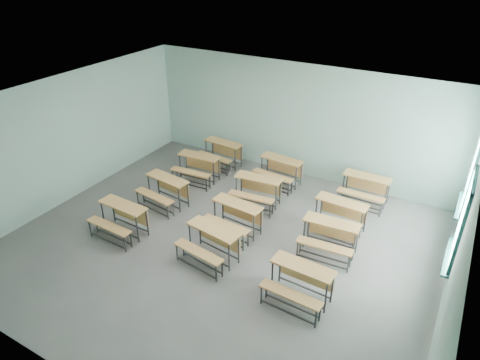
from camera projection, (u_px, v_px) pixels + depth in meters
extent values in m
cube|color=slate|center=(222.00, 244.00, 9.57)|extent=(9.00, 8.00, 0.02)
cube|color=white|center=(218.00, 107.00, 8.01)|extent=(9.00, 8.00, 0.02)
cube|color=#A2CBBD|center=(297.00, 120.00, 11.84)|extent=(9.00, 0.02, 3.20)
cube|color=#A2CBBD|center=(62.00, 307.00, 5.74)|extent=(9.00, 0.02, 3.20)
cube|color=#A2CBBD|center=(68.00, 138.00, 10.75)|extent=(0.02, 8.00, 3.20)
cube|color=#A2CBBD|center=(459.00, 250.00, 6.83)|extent=(0.02, 8.00, 3.20)
cube|color=#1C4F4D|center=(463.00, 204.00, 9.30)|extent=(0.06, 1.20, 0.06)
cube|color=#1C4F4D|center=(470.00, 184.00, 8.49)|extent=(0.06, 0.06, 1.60)
cube|color=#1C4F4D|center=(475.00, 162.00, 9.36)|extent=(0.06, 0.06, 1.60)
cube|color=#1C4F4D|center=(472.00, 172.00, 8.92)|extent=(0.04, 0.04, 1.48)
cube|color=#1C4F4D|center=(472.00, 172.00, 8.92)|extent=(0.04, 1.08, 0.04)
cube|color=#1C4F4D|center=(460.00, 206.00, 9.34)|extent=(0.14, 1.28, 0.04)
cube|color=white|center=(474.00, 173.00, 8.91)|extent=(0.01, 1.08, 1.48)
cube|color=#1C4F4D|center=(452.00, 254.00, 7.78)|extent=(0.06, 1.20, 0.06)
cube|color=#1C4F4D|center=(475.00, 180.00, 7.03)|extent=(0.06, 1.20, 0.06)
cube|color=#1C4F4D|center=(459.00, 236.00, 6.97)|extent=(0.06, 0.06, 1.60)
cube|color=#1C4F4D|center=(466.00, 204.00, 7.84)|extent=(0.06, 0.06, 1.60)
cube|color=#1C4F4D|center=(463.00, 219.00, 7.40)|extent=(0.04, 0.04, 1.48)
cube|color=#1C4F4D|center=(463.00, 219.00, 7.40)|extent=(0.04, 1.08, 0.04)
cube|color=#1C4F4D|center=(449.00, 256.00, 7.82)|extent=(0.14, 1.28, 0.04)
cube|color=white|center=(464.00, 220.00, 7.39)|extent=(0.01, 1.08, 1.48)
cube|color=#C78B47|center=(123.00, 205.00, 9.64)|extent=(1.20, 0.44, 0.04)
cube|color=#C78B47|center=(130.00, 213.00, 9.92)|extent=(1.12, 0.06, 0.41)
cylinder|color=#36383B|center=(103.00, 215.00, 9.95)|extent=(0.04, 0.04, 0.70)
cylinder|color=#36383B|center=(137.00, 229.00, 9.45)|extent=(0.04, 0.04, 0.70)
cylinder|color=#36383B|center=(113.00, 209.00, 10.19)|extent=(0.04, 0.04, 0.70)
cylinder|color=#36383B|center=(147.00, 223.00, 9.68)|extent=(0.04, 0.04, 0.70)
cube|color=#36383B|center=(121.00, 231.00, 9.82)|extent=(1.08, 0.07, 0.03)
cube|color=#36383B|center=(131.00, 224.00, 10.06)|extent=(1.08, 0.07, 0.03)
cube|color=#C78B47|center=(109.00, 226.00, 9.43)|extent=(1.19, 0.29, 0.03)
cylinder|color=#36383B|center=(90.00, 229.00, 9.72)|extent=(0.04, 0.04, 0.41)
cylinder|color=#36383B|center=(125.00, 244.00, 9.22)|extent=(0.04, 0.04, 0.41)
cylinder|color=#36383B|center=(97.00, 225.00, 9.86)|extent=(0.04, 0.04, 0.41)
cylinder|color=#36383B|center=(131.00, 240.00, 9.36)|extent=(0.04, 0.04, 0.41)
cube|color=#36383B|center=(108.00, 241.00, 9.53)|extent=(1.08, 0.07, 0.03)
cube|color=#36383B|center=(114.00, 237.00, 9.67)|extent=(1.08, 0.07, 0.03)
cube|color=#C78B47|center=(213.00, 229.00, 8.83)|extent=(1.22, 0.55, 0.04)
cube|color=#C78B47|center=(219.00, 237.00, 9.10)|extent=(1.11, 0.17, 0.41)
cylinder|color=#36383B|center=(190.00, 238.00, 9.19)|extent=(0.04, 0.04, 0.70)
cylinder|color=#36383B|center=(229.00, 257.00, 8.61)|extent=(0.04, 0.04, 0.70)
cylinder|color=#36383B|center=(200.00, 231.00, 9.40)|extent=(0.04, 0.04, 0.70)
cylinder|color=#36383B|center=(239.00, 250.00, 8.82)|extent=(0.04, 0.04, 0.70)
cube|color=#36383B|center=(209.00, 257.00, 9.02)|extent=(1.08, 0.18, 0.03)
cube|color=#36383B|center=(219.00, 249.00, 9.24)|extent=(1.08, 0.18, 0.03)
cube|color=#C78B47|center=(199.00, 252.00, 8.64)|extent=(1.20, 0.41, 0.03)
cylinder|color=#36383B|center=(177.00, 252.00, 8.97)|extent=(0.04, 0.04, 0.41)
cylinder|color=#36383B|center=(216.00, 274.00, 8.39)|extent=(0.04, 0.04, 0.41)
cylinder|color=#36383B|center=(183.00, 248.00, 9.10)|extent=(0.04, 0.04, 0.41)
cylinder|color=#36383B|center=(222.00, 269.00, 8.52)|extent=(0.04, 0.04, 0.41)
cube|color=#36383B|center=(196.00, 268.00, 8.75)|extent=(1.08, 0.18, 0.03)
cube|color=#36383B|center=(202.00, 263.00, 8.87)|extent=(1.08, 0.18, 0.03)
cube|color=#C78B47|center=(303.00, 267.00, 7.80)|extent=(1.20, 0.45, 0.04)
cube|color=#C78B47|center=(306.00, 274.00, 8.08)|extent=(1.12, 0.07, 0.41)
cylinder|color=#36383B|center=(272.00, 276.00, 8.11)|extent=(0.04, 0.04, 0.70)
cylinder|color=#36383B|center=(326.00, 299.00, 7.61)|extent=(0.04, 0.04, 0.70)
cylinder|color=#36383B|center=(280.00, 267.00, 8.35)|extent=(0.04, 0.04, 0.70)
cylinder|color=#36383B|center=(332.00, 288.00, 7.84)|extent=(0.04, 0.04, 0.70)
cube|color=#36383B|center=(297.00, 297.00, 7.98)|extent=(1.08, 0.08, 0.03)
cube|color=#36383B|center=(304.00, 287.00, 8.21)|extent=(1.08, 0.08, 0.03)
cube|color=#C78B47|center=(291.00, 294.00, 7.59)|extent=(1.19, 0.30, 0.03)
cylinder|color=#36383B|center=(261.00, 295.00, 7.88)|extent=(0.04, 0.04, 0.41)
cylinder|color=#36383B|center=(316.00, 319.00, 7.38)|extent=(0.04, 0.04, 0.41)
cylinder|color=#36383B|center=(266.00, 289.00, 8.02)|extent=(0.04, 0.04, 0.41)
cylinder|color=#36383B|center=(320.00, 312.00, 7.51)|extent=(0.04, 0.04, 0.41)
cube|color=#36383B|center=(287.00, 312.00, 7.69)|extent=(1.08, 0.08, 0.03)
cube|color=#36383B|center=(292.00, 305.00, 7.83)|extent=(1.08, 0.08, 0.03)
cube|color=#C78B47|center=(167.00, 178.00, 10.74)|extent=(1.22, 0.54, 0.04)
cube|color=#C78B47|center=(173.00, 186.00, 11.02)|extent=(1.11, 0.16, 0.41)
cylinder|color=#36383B|center=(149.00, 187.00, 11.10)|extent=(0.04, 0.04, 0.70)
cylinder|color=#36383B|center=(179.00, 200.00, 10.53)|extent=(0.04, 0.04, 0.70)
cylinder|color=#36383B|center=(158.00, 182.00, 11.32)|extent=(0.04, 0.04, 0.70)
cylinder|color=#36383B|center=(188.00, 195.00, 10.75)|extent=(0.04, 0.04, 0.70)
cube|color=#36383B|center=(165.00, 202.00, 10.93)|extent=(1.08, 0.17, 0.03)
cube|color=#36383B|center=(173.00, 197.00, 11.15)|extent=(1.08, 0.17, 0.03)
cube|color=#C78B47|center=(154.00, 196.00, 10.56)|extent=(1.20, 0.40, 0.03)
cylinder|color=#36383B|center=(138.00, 198.00, 10.89)|extent=(0.04, 0.04, 0.41)
cylinder|color=#36383B|center=(168.00, 212.00, 10.31)|extent=(0.04, 0.04, 0.41)
cylinder|color=#36383B|center=(143.00, 195.00, 11.02)|extent=(0.04, 0.04, 0.41)
cylinder|color=#36383B|center=(173.00, 209.00, 10.44)|extent=(0.04, 0.04, 0.41)
cube|color=#36383B|center=(153.00, 209.00, 10.66)|extent=(1.08, 0.17, 0.03)
cube|color=#36383B|center=(158.00, 206.00, 10.79)|extent=(1.08, 0.17, 0.03)
cube|color=#C78B47|center=(238.00, 204.00, 9.69)|extent=(1.21, 0.49, 0.04)
cube|color=#C78B47|center=(242.00, 211.00, 9.96)|extent=(1.12, 0.11, 0.41)
cylinder|color=#36383B|center=(215.00, 213.00, 10.02)|extent=(0.04, 0.04, 0.70)
cylinder|color=#36383B|center=(254.00, 228.00, 9.48)|extent=(0.04, 0.04, 0.70)
cylinder|color=#36383B|center=(223.00, 207.00, 10.25)|extent=(0.04, 0.04, 0.70)
cylinder|color=#36383B|center=(261.00, 222.00, 9.71)|extent=(0.04, 0.04, 0.70)
cube|color=#36383B|center=(234.00, 230.00, 9.87)|extent=(1.08, 0.12, 0.03)
cube|color=#36383B|center=(241.00, 223.00, 10.10)|extent=(1.08, 0.12, 0.03)
cube|color=#C78B47|center=(225.00, 224.00, 9.49)|extent=(1.20, 0.34, 0.03)
cylinder|color=#36383B|center=(204.00, 227.00, 9.79)|extent=(0.04, 0.04, 0.41)
cylinder|color=#36383B|center=(243.00, 243.00, 9.26)|extent=(0.04, 0.04, 0.41)
cylinder|color=#36383B|center=(209.00, 223.00, 9.93)|extent=(0.04, 0.04, 0.41)
cylinder|color=#36383B|center=(248.00, 239.00, 9.39)|extent=(0.04, 0.04, 0.41)
cube|color=#36383B|center=(223.00, 239.00, 9.59)|extent=(1.08, 0.12, 0.03)
cube|color=#36383B|center=(228.00, 235.00, 9.72)|extent=(1.08, 0.12, 0.03)
cube|color=#C78B47|center=(332.00, 223.00, 9.04)|extent=(1.20, 0.47, 0.04)
cube|color=#C78B47|center=(333.00, 230.00, 9.33)|extent=(1.12, 0.09, 0.41)
cylinder|color=#36383B|center=(304.00, 234.00, 9.30)|extent=(0.04, 0.04, 0.70)
cylinder|color=#36383B|center=(354.00, 248.00, 8.88)|extent=(0.04, 0.04, 0.70)
cylinder|color=#36383B|center=(309.00, 226.00, 9.55)|extent=(0.04, 0.04, 0.70)
cylinder|color=#36383B|center=(357.00, 239.00, 9.13)|extent=(0.04, 0.04, 0.70)
cube|color=#36383B|center=(327.00, 250.00, 9.21)|extent=(1.08, 0.10, 0.03)
cube|color=#36383B|center=(331.00, 242.00, 9.46)|extent=(1.08, 0.10, 0.03)
cube|color=#C78B47|center=(324.00, 246.00, 8.81)|extent=(1.19, 0.32, 0.03)
cylinder|color=#36383B|center=(297.00, 250.00, 9.05)|extent=(0.04, 0.04, 0.41)
cylinder|color=#36383B|center=(348.00, 265.00, 8.63)|extent=(0.04, 0.04, 0.41)
cylinder|color=#36383B|center=(300.00, 245.00, 9.20)|extent=(0.04, 0.04, 0.41)
cylinder|color=#36383B|center=(350.00, 259.00, 8.78)|extent=(0.04, 0.04, 0.41)
cube|color=#36383B|center=(322.00, 262.00, 8.90)|extent=(1.08, 0.10, 0.03)
cube|color=#36383B|center=(324.00, 257.00, 9.05)|extent=(1.08, 0.10, 0.03)
cube|color=#C78B47|center=(199.00, 156.00, 11.89)|extent=(1.20, 0.47, 0.04)
cube|color=#C78B47|center=(203.00, 163.00, 12.18)|extent=(1.12, 0.09, 0.41)
cylinder|color=#36383B|center=(180.00, 166.00, 12.15)|extent=(0.04, 0.04, 0.70)
cylinder|color=#36383B|center=(214.00, 174.00, 11.73)|extent=(0.04, 0.04, 0.70)
cylinder|color=#36383B|center=(186.00, 162.00, 12.40)|extent=(0.04, 0.04, 0.70)
cylinder|color=#36383B|center=(219.00, 169.00, 11.98)|extent=(0.04, 0.04, 0.70)
cube|color=#36383B|center=(197.00, 178.00, 12.06)|extent=(1.08, 0.10, 0.03)
cube|color=#36383B|center=(203.00, 173.00, 12.31)|extent=(1.08, 0.10, 0.03)
cube|color=#C78B47|center=(191.00, 172.00, 11.66)|extent=(1.19, 0.32, 0.03)
cylinder|color=#36383B|center=(173.00, 177.00, 11.90)|extent=(0.04, 0.04, 0.41)
cylinder|color=#36383B|center=(206.00, 185.00, 11.48)|extent=(0.04, 0.04, 0.41)
cylinder|color=#36383B|center=(176.00, 174.00, 12.05)|extent=(0.04, 0.04, 0.41)
cylinder|color=#36383B|center=(210.00, 182.00, 11.63)|extent=(0.04, 0.04, 0.41)
cube|color=#36383B|center=(189.00, 185.00, 11.75)|extent=(1.08, 0.10, 0.03)
cube|color=#36383B|center=(193.00, 182.00, 11.90)|extent=(1.08, 0.10, 0.03)
cube|color=#C78B47|center=(258.00, 178.00, 10.76)|extent=(1.21, 0.51, 0.04)
cube|color=#C78B47|center=(261.00, 185.00, 11.05)|extent=(1.12, 0.13, 0.41)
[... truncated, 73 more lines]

